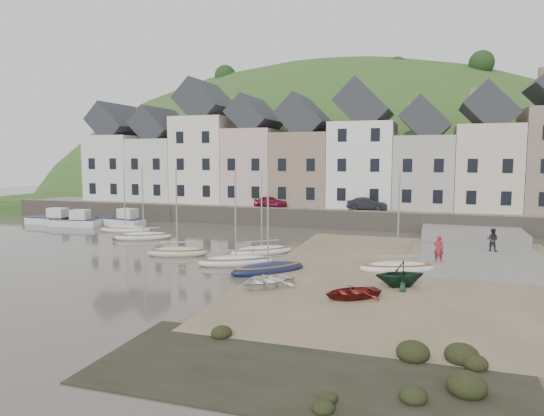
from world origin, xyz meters
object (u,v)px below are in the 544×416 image
(sailboat_0, at_px, (125,229))
(rowboat_green, at_px, (400,274))
(person_dark, at_px, (492,240))
(car_left, at_px, (270,201))
(car_right, at_px, (367,204))
(person_red, at_px, (439,249))
(rowboat_white, at_px, (267,281))
(rowboat_red, at_px, (352,292))

(sailboat_0, distance_m, rowboat_green, 28.16)
(sailboat_0, relative_size, person_dark, 3.79)
(sailboat_0, distance_m, person_dark, 31.19)
(car_left, bearing_deg, sailboat_0, 116.28)
(sailboat_0, bearing_deg, car_right, 27.21)
(person_red, bearing_deg, person_dark, -127.12)
(rowboat_white, relative_size, rowboat_red, 1.07)
(rowboat_green, bearing_deg, sailboat_0, -141.25)
(person_dark, bearing_deg, car_left, -5.92)
(rowboat_green, bearing_deg, car_right, 165.72)
(rowboat_white, height_order, person_dark, person_dark)
(rowboat_green, relative_size, car_right, 0.67)
(sailboat_0, height_order, car_left, sailboat_0)
(rowboat_white, height_order, person_red, person_red)
(person_red, distance_m, car_right, 17.30)
(rowboat_red, distance_m, car_left, 28.77)
(rowboat_white, height_order, rowboat_red, rowboat_white)
(sailboat_0, relative_size, car_left, 1.79)
(sailboat_0, bearing_deg, person_red, -10.82)
(person_red, xyz_separation_m, person_dark, (3.76, 5.05, -0.03))
(rowboat_red, bearing_deg, rowboat_white, -133.97)
(car_left, bearing_deg, rowboat_green, -166.05)
(sailboat_0, height_order, person_dark, sailboat_0)
(car_right, bearing_deg, sailboat_0, 115.00)
(sailboat_0, bearing_deg, person_dark, -0.35)
(rowboat_red, xyz_separation_m, car_right, (-2.51, 25.75, 1.89))
(rowboat_red, height_order, car_right, car_right)
(rowboat_green, xyz_separation_m, person_dark, (5.79, 11.97, 0.20))
(rowboat_white, height_order, rowboat_green, rowboat_green)
(person_dark, distance_m, car_right, 15.10)
(rowboat_red, distance_m, car_right, 25.94)
(person_red, height_order, person_dark, person_red)
(person_red, bearing_deg, car_left, -43.90)
(rowboat_green, bearing_deg, car_left, -172.76)
(sailboat_0, bearing_deg, rowboat_green, -25.60)
(rowboat_green, height_order, rowboat_red, rowboat_green)
(sailboat_0, xyz_separation_m, person_dark, (31.18, -0.19, 0.69))
(person_dark, distance_m, car_left, 23.30)
(car_right, bearing_deg, rowboat_green, -170.84)
(sailboat_0, xyz_separation_m, rowboat_white, (18.71, -14.42, 0.11))
(rowboat_red, xyz_separation_m, car_left, (-12.69, 25.75, 1.85))
(person_dark, xyz_separation_m, car_left, (-20.57, 10.88, 1.25))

